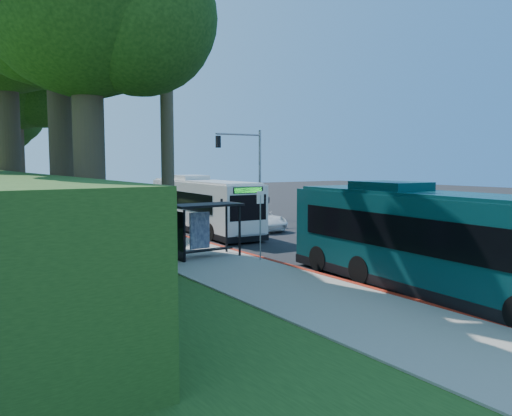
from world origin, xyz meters
TOP-DOWN VIEW (x-y plane):
  - ground at (0.00, 0.00)m, footprint 140.00×140.00m
  - sidewalk at (-7.30, 0.00)m, footprint 4.50×70.00m
  - red_curb at (-5.00, -4.00)m, footprint 0.25×30.00m
  - grass_verge at (-13.00, 5.00)m, footprint 8.00×70.00m
  - bus_shelter at (-7.26, -2.86)m, footprint 3.20×1.51m
  - stop_sign_pole at (-5.40, -5.00)m, footprint 0.35×0.06m
  - traffic_signal_pole at (3.78, 10.00)m, footprint 4.10×0.30m
  - tree_0 at (-12.40, -0.02)m, footprint 8.40×8.00m
  - tree_1 at (-13.37, 7.98)m, footprint 10.50×10.00m
  - tree_2 at (-11.89, 15.98)m, footprint 8.82×8.40m
  - white_bus at (-2.74, 5.56)m, footprint 3.34×12.17m
  - teal_bus at (-3.49, -12.43)m, footprint 3.56×12.63m
  - pickup at (0.61, 4.24)m, footprint 2.57×5.16m

SIDE VIEW (x-z plane):
  - ground at x=0.00m, z-range 0.00..0.00m
  - grass_verge at x=-13.00m, z-range 0.00..0.06m
  - sidewalk at x=-7.30m, z-range 0.00..0.12m
  - red_curb at x=-5.00m, z-range 0.00..0.13m
  - pickup at x=0.61m, z-range 0.00..1.41m
  - white_bus at x=-2.74m, z-range -0.04..3.54m
  - bus_shelter at x=-7.26m, z-range 0.53..3.08m
  - teal_bus at x=-3.49m, z-range -0.04..3.67m
  - stop_sign_pole at x=-5.40m, z-range 0.50..3.67m
  - traffic_signal_pole at x=3.78m, z-range 0.92..7.92m
  - tree_2 at x=-11.89m, z-range 2.92..18.04m
  - tree_0 at x=-12.40m, z-range 3.35..19.05m
  - tree_1 at x=-13.37m, z-range 3.60..21.86m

